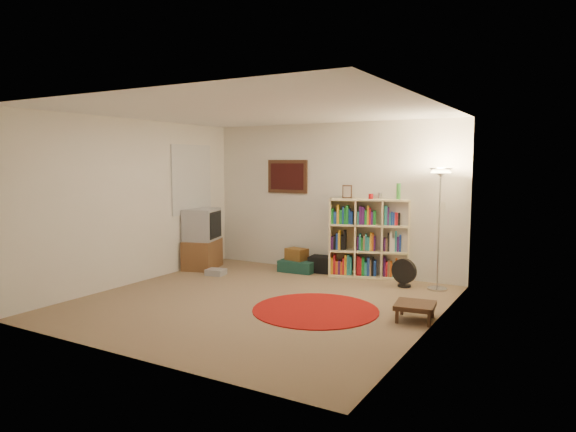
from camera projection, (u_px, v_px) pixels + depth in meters
name	position (u px, v px, depth m)	size (l,w,h in m)	color
room	(257.00, 207.00, 6.76)	(4.54, 4.54, 2.54)	#82684C
bookshelf	(368.00, 239.00, 8.28)	(1.32, 0.74, 1.52)	#FFE7AA
floor_lamp	(440.00, 189.00, 7.32)	(0.39, 0.39, 1.77)	#B5B6BA
floor_fan	(404.00, 273.00, 7.61)	(0.38, 0.22, 0.43)	black
tv_stand	(202.00, 240.00, 8.95)	(0.69, 0.83, 1.05)	brown
dvd_box	(216.00, 272.00, 8.44)	(0.33, 0.29, 0.10)	#A2A2A6
suitcase	(298.00, 266.00, 8.70)	(0.62, 0.42, 0.19)	#153B33
wicker_basket	(297.00, 254.00, 8.71)	(0.39, 0.31, 0.20)	brown
duffel_bag	(322.00, 264.00, 8.66)	(0.42, 0.36, 0.27)	black
red_rug	(315.00, 310.00, 6.43)	(1.59, 1.59, 0.01)	maroon
side_table	(415.00, 306.00, 6.00)	(0.51, 0.51, 0.21)	#361E13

